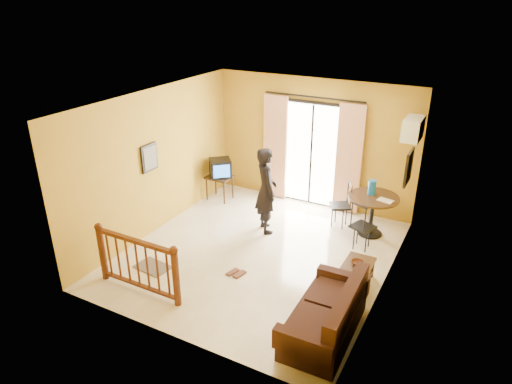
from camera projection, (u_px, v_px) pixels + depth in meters
The scene contains 19 objects.
ground at pixel (259, 253), 8.38m from camera, with size 5.00×5.00×0.00m, color beige.
room_shell at pixel (259, 167), 7.69m from camera, with size 5.00×5.00×5.00m.
balcony_door at pixel (311, 154), 9.86m from camera, with size 2.25×0.14×2.46m.
tv_table at pixel (219, 179), 10.36m from camera, with size 0.56×0.47×0.56m.
television at pixel (220, 168), 10.23m from camera, with size 0.61×0.61×0.41m.
picture_left at pixel (149, 158), 8.54m from camera, with size 0.05×0.42×0.52m.
dining_table at pixel (373, 204), 8.79m from camera, with size 0.98×0.98×0.81m.
water_jug at pixel (372, 187), 8.76m from camera, with size 0.15×0.15×0.28m, color #1358B4.
serving_tray at pixel (385, 201), 8.53m from camera, with size 0.28×0.18×0.02m, color beige.
dining_chairs at pixel (349, 236), 8.96m from camera, with size 1.19×1.18×0.95m.
air_conditioner at pixel (413, 129), 8.18m from camera, with size 0.31×0.60×0.40m.
botanical_print at pixel (409, 167), 7.80m from camera, with size 0.05×0.50×0.60m.
coffee_table at pixel (356, 272), 7.39m from camera, with size 0.45×0.81×0.36m.
bowl at pixel (358, 263), 7.36m from camera, with size 0.21×0.21×0.07m, color #51291B.
sofa at pixel (328, 317), 6.29m from camera, with size 0.82×1.71×0.81m.
standing_person at pixel (266, 190), 8.85m from camera, with size 0.63×0.41×1.73m, color black.
stair_balustrade at pixel (137, 261), 7.12m from camera, with size 1.63×0.13×1.04m.
doormat at pixel (153, 267), 7.95m from camera, with size 0.60×0.40×0.02m, color #5D534A.
sandals at pixel (236, 273), 7.77m from camera, with size 0.29×0.27×0.03m.
Camera 1 is at (3.35, -6.37, 4.45)m, focal length 32.00 mm.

